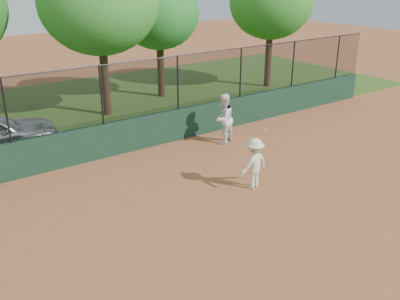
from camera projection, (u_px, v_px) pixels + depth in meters
ground at (225, 228)px, 11.23m from camera, size 80.00×80.00×0.00m
back_wall at (118, 138)px, 15.53m from camera, size 26.00×0.20×1.20m
grass_strip at (61, 112)px, 20.29m from camera, size 36.00×12.00×0.01m
player_second at (223, 119)px, 16.42m from camera, size 1.10×0.98×1.87m
player_main at (254, 163)px, 13.02m from camera, size 1.06×0.68×1.84m
fence_assembly at (114, 92)px, 14.90m from camera, size 26.00×0.06×2.00m
tree_2 at (99, 3)px, 18.26m from camera, size 5.00×4.54×6.95m
tree_3 at (159, 14)px, 21.40m from camera, size 4.01×3.65×5.83m
tree_4 at (272, 1)px, 23.21m from camera, size 4.60×4.18×6.53m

